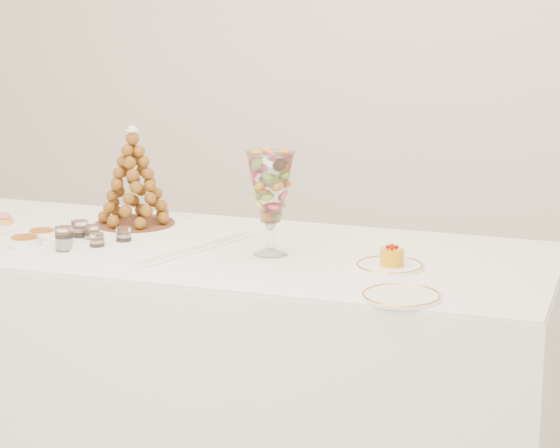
% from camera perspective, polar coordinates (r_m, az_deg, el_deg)
% --- Properties ---
extents(buffet_table, '(2.18, 0.95, 0.82)m').
position_cam_1_polar(buffet_table, '(3.60, -3.31, -7.51)').
color(buffet_table, white).
rests_on(buffet_table, ground).
extents(lace_tray, '(0.77, 0.66, 0.02)m').
position_cam_1_polar(lace_tray, '(3.65, -8.07, -0.45)').
color(lace_tray, white).
rests_on(lace_tray, buffet_table).
extents(macaron_vase, '(0.15, 0.15, 0.32)m').
position_cam_1_polar(macaron_vase, '(3.34, -0.51, 1.88)').
color(macaron_vase, white).
rests_on(macaron_vase, buffet_table).
extents(cake_plate, '(0.20, 0.20, 0.01)m').
position_cam_1_polar(cake_plate, '(3.26, 5.75, -2.20)').
color(cake_plate, white).
rests_on(cake_plate, buffet_table).
extents(spare_plate, '(0.22, 0.22, 0.01)m').
position_cam_1_polar(spare_plate, '(2.97, 6.36, -3.78)').
color(spare_plate, white).
rests_on(spare_plate, buffet_table).
extents(pink_tart, '(0.06, 0.06, 0.04)m').
position_cam_1_polar(pink_tart, '(3.90, -14.23, 0.25)').
color(pink_tart, tan).
rests_on(pink_tart, buffet_table).
extents(verrine_a, '(0.07, 0.07, 0.07)m').
position_cam_1_polar(verrine_a, '(3.58, -10.41, -0.41)').
color(verrine_a, white).
rests_on(verrine_a, buffet_table).
extents(verrine_b, '(0.05, 0.05, 0.07)m').
position_cam_1_polar(verrine_b, '(3.54, -9.79, -0.59)').
color(verrine_b, white).
rests_on(verrine_b, buffet_table).
extents(verrine_c, '(0.05, 0.05, 0.07)m').
position_cam_1_polar(verrine_c, '(3.50, -8.17, -0.70)').
color(verrine_c, white).
rests_on(verrine_c, buffet_table).
extents(verrine_d, '(0.06, 0.06, 0.08)m').
position_cam_1_polar(verrine_d, '(3.49, -11.22, -0.75)').
color(verrine_d, white).
rests_on(verrine_d, buffet_table).
extents(verrine_e, '(0.06, 0.06, 0.06)m').
position_cam_1_polar(verrine_e, '(3.44, -9.54, -1.00)').
color(verrine_e, white).
rests_on(verrine_e, buffet_table).
extents(ramekin_back, '(0.09, 0.09, 0.03)m').
position_cam_1_polar(ramekin_back, '(3.66, -12.34, -0.56)').
color(ramekin_back, white).
rests_on(ramekin_back, buffet_table).
extents(ramekin_front, '(0.09, 0.09, 0.03)m').
position_cam_1_polar(ramekin_front, '(3.57, -13.19, -0.93)').
color(ramekin_front, white).
rests_on(ramekin_front, buffet_table).
extents(croquembouche, '(0.27, 0.27, 0.33)m').
position_cam_1_polar(croquembouche, '(3.69, -7.65, 2.46)').
color(croquembouche, brown).
rests_on(croquembouche, lace_tray).
extents(mousse_cake, '(0.07, 0.07, 0.06)m').
position_cam_1_polar(mousse_cake, '(3.24, 5.86, -1.71)').
color(mousse_cake, '#E49D0A').
rests_on(mousse_cake, cake_plate).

